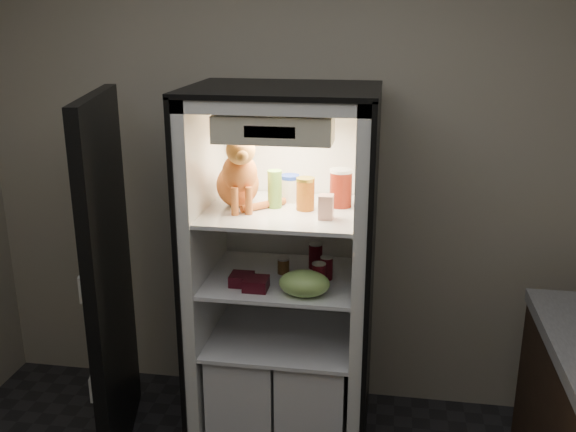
# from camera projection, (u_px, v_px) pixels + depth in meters

# --- Properties ---
(room_shell) EXTENTS (3.60, 3.60, 3.60)m
(room_shell) POSITION_uv_depth(u_px,v_px,m) (200.00, 233.00, 1.76)
(room_shell) COLOR white
(room_shell) RESTS_ON floor
(refrigerator) EXTENTS (0.90, 0.72, 1.88)m
(refrigerator) POSITION_uv_depth(u_px,v_px,m) (284.00, 298.00, 3.31)
(refrigerator) COLOR white
(refrigerator) RESTS_ON floor
(fridge_door) EXTENTS (0.27, 0.86, 1.85)m
(fridge_door) POSITION_uv_depth(u_px,v_px,m) (110.00, 286.00, 3.16)
(fridge_door) COLOR black
(fridge_door) RESTS_ON floor
(tabby_cat) EXTENTS (0.38, 0.41, 0.41)m
(tabby_cat) POSITION_uv_depth(u_px,v_px,m) (239.00, 177.00, 3.09)
(tabby_cat) COLOR #BC4A18
(tabby_cat) RESTS_ON refrigerator
(parmesan_shaker) EXTENTS (0.07, 0.07, 0.18)m
(parmesan_shaker) POSITION_uv_depth(u_px,v_px,m) (275.00, 189.00, 3.11)
(parmesan_shaker) COLOR green
(parmesan_shaker) RESTS_ON refrigerator
(mayo_tub) EXTENTS (0.10, 0.10, 0.14)m
(mayo_tub) POSITION_uv_depth(u_px,v_px,m) (290.00, 188.00, 3.22)
(mayo_tub) COLOR white
(mayo_tub) RESTS_ON refrigerator
(salsa_jar) EXTENTS (0.09, 0.09, 0.16)m
(salsa_jar) POSITION_uv_depth(u_px,v_px,m) (305.00, 194.00, 3.08)
(salsa_jar) COLOR maroon
(salsa_jar) RESTS_ON refrigerator
(pepper_jar) EXTENTS (0.11, 0.11, 0.19)m
(pepper_jar) POSITION_uv_depth(u_px,v_px,m) (341.00, 188.00, 3.13)
(pepper_jar) COLOR maroon
(pepper_jar) RESTS_ON refrigerator
(cream_carton) EXTENTS (0.07, 0.07, 0.11)m
(cream_carton) POSITION_uv_depth(u_px,v_px,m) (326.00, 207.00, 2.95)
(cream_carton) COLOR white
(cream_carton) RESTS_ON refrigerator
(soda_can_a) EXTENTS (0.07, 0.07, 0.13)m
(soda_can_a) POSITION_uv_depth(u_px,v_px,m) (316.00, 256.00, 3.30)
(soda_can_a) COLOR black
(soda_can_a) RESTS_ON refrigerator
(soda_can_b) EXTENTS (0.06, 0.06, 0.12)m
(soda_can_b) POSITION_uv_depth(u_px,v_px,m) (326.00, 268.00, 3.16)
(soda_can_b) COLOR black
(soda_can_b) RESTS_ON refrigerator
(soda_can_c) EXTENTS (0.07, 0.07, 0.12)m
(soda_can_c) POSITION_uv_depth(u_px,v_px,m) (319.00, 276.00, 3.06)
(soda_can_c) COLOR black
(soda_can_c) RESTS_ON refrigerator
(condiment_jar) EXTENTS (0.06, 0.06, 0.08)m
(condiment_jar) POSITION_uv_depth(u_px,v_px,m) (283.00, 266.00, 3.23)
(condiment_jar) COLOR brown
(condiment_jar) RESTS_ON refrigerator
(grape_bag) EXTENTS (0.24, 0.17, 0.12)m
(grape_bag) POSITION_uv_depth(u_px,v_px,m) (304.00, 283.00, 2.98)
(grape_bag) COLOR #91C95E
(grape_bag) RESTS_ON refrigerator
(berry_box_left) EXTENTS (0.11, 0.11, 0.05)m
(berry_box_left) POSITION_uv_depth(u_px,v_px,m) (242.00, 279.00, 3.10)
(berry_box_left) COLOR #480C17
(berry_box_left) RESTS_ON refrigerator
(berry_box_right) EXTENTS (0.11, 0.11, 0.06)m
(berry_box_right) POSITION_uv_depth(u_px,v_px,m) (256.00, 284.00, 3.05)
(berry_box_right) COLOR #480C17
(berry_box_right) RESTS_ON refrigerator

